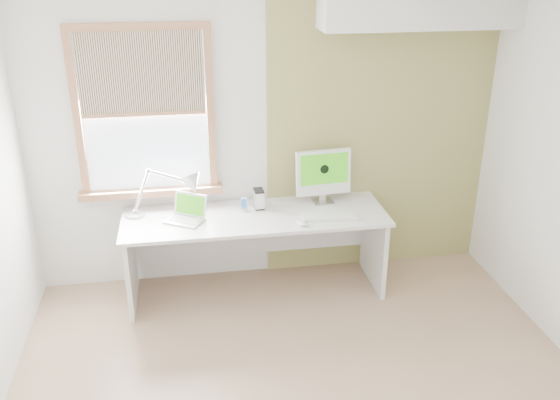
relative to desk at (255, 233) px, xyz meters
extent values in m
cube|color=tan|center=(0.15, -1.44, -0.54)|extent=(4.00, 3.50, 0.02)
cube|color=white|center=(0.15, 0.32, 0.77)|extent=(4.00, 0.02, 2.60)
cube|color=olive|center=(1.15, 0.30, 0.77)|extent=(2.00, 0.02, 2.60)
cube|color=white|center=(1.35, 0.13, 1.87)|extent=(1.60, 0.40, 0.42)
cube|color=#A36A46|center=(-1.38, 0.28, 1.02)|extent=(0.06, 0.06, 1.42)
cube|color=#A36A46|center=(-0.32, 0.28, 1.02)|extent=(0.06, 0.06, 1.42)
cube|color=#A36A46|center=(-0.85, 0.28, 1.70)|extent=(1.00, 0.06, 0.06)
cube|color=#A36A46|center=(-0.85, 0.26, 0.34)|extent=(1.20, 0.14, 0.06)
cube|color=#D1E2F9|center=(-0.85, 0.30, 1.02)|extent=(1.00, 0.01, 1.30)
cube|color=beige|center=(-0.85, 0.25, 1.34)|extent=(0.98, 0.02, 0.65)
cube|color=#A36A46|center=(-0.85, 0.25, 1.02)|extent=(0.98, 0.03, 0.03)
cube|color=silver|center=(0.00, -0.06, 0.18)|extent=(2.20, 0.70, 0.03)
cube|color=silver|center=(-1.05, -0.06, -0.18)|extent=(0.04, 0.64, 0.70)
cube|color=silver|center=(1.05, -0.06, -0.18)|extent=(0.04, 0.64, 0.70)
cube|color=silver|center=(0.00, 0.26, -0.08)|extent=(2.08, 0.02, 0.48)
cylinder|color=silver|center=(-0.99, 0.10, 0.21)|extent=(0.19, 0.19, 0.02)
sphere|color=silver|center=(-0.99, 0.10, 0.22)|extent=(0.06, 0.06, 0.05)
cylinder|color=silver|center=(-0.92, 0.11, 0.40)|extent=(0.17, 0.05, 0.36)
sphere|color=silver|center=(-0.85, 0.12, 0.57)|extent=(0.05, 0.05, 0.04)
cylinder|color=silver|center=(-0.69, 0.13, 0.52)|extent=(0.33, 0.03, 0.14)
sphere|color=silver|center=(-0.53, 0.13, 0.46)|extent=(0.05, 0.05, 0.04)
cone|color=silver|center=(-0.50, 0.13, 0.43)|extent=(0.28, 0.29, 0.22)
cube|color=silver|center=(-0.58, -0.09, 0.20)|extent=(0.36, 0.33, 0.02)
cube|color=#B2B5B7|center=(-0.58, -0.09, 0.21)|extent=(0.28, 0.24, 0.00)
cube|color=silver|center=(-0.53, 0.00, 0.31)|extent=(0.28, 0.21, 0.19)
cube|color=#2F8510|center=(-0.53, -0.01, 0.31)|extent=(0.24, 0.17, 0.15)
cylinder|color=silver|center=(-0.08, 0.04, 0.20)|extent=(0.08, 0.08, 0.02)
cube|color=silver|center=(-0.08, 0.04, 0.27)|extent=(0.05, 0.02, 0.11)
cube|color=#194C99|center=(-0.08, 0.04, 0.27)|extent=(0.04, 0.01, 0.08)
cube|color=silver|center=(0.05, 0.09, 0.28)|extent=(0.08, 0.13, 0.16)
cube|color=black|center=(0.05, 0.09, 0.35)|extent=(0.08, 0.13, 0.01)
cube|color=black|center=(0.05, 0.09, 0.20)|extent=(0.08, 0.13, 0.01)
cube|color=silver|center=(0.62, 0.11, 0.20)|extent=(0.19, 0.17, 0.01)
cube|color=silver|center=(0.62, 0.14, 0.28)|extent=(0.06, 0.02, 0.16)
cube|color=white|center=(0.62, 0.13, 0.47)|extent=(0.49, 0.12, 0.39)
cube|color=#2F8510|center=(0.62, 0.10, 0.51)|extent=(0.42, 0.06, 0.26)
cylinder|color=black|center=(0.62, 0.10, 0.51)|extent=(0.08, 0.02, 0.08)
cube|color=white|center=(0.61, -0.22, 0.20)|extent=(0.47, 0.17, 0.02)
cube|color=white|center=(0.61, -0.22, 0.21)|extent=(0.44, 0.13, 0.00)
ellipsoid|color=white|center=(0.35, -0.31, 0.21)|extent=(0.10, 0.13, 0.03)
camera|label=1|loc=(-0.53, -4.58, 2.30)|focal=38.63mm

